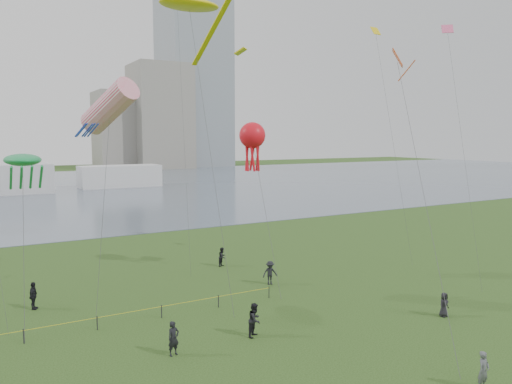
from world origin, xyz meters
TOP-DOWN VIEW (x-y plane):
  - ground_plane at (0.00, 0.00)m, footprint 400.00×400.00m
  - lake at (0.00, 100.00)m, footprint 400.00×120.00m
  - tower at (62.00, 168.00)m, footprint 24.00×24.00m
  - building_mid at (46.00, 162.00)m, footprint 20.00×20.00m
  - building_low at (32.00, 168.00)m, footprint 16.00×18.00m
  - pavilion_right at (14.00, 98.00)m, footprint 18.00×7.00m
  - kite_flyer at (4.13, -3.65)m, footprint 0.70×0.51m
  - spectator_a at (-1.88, 6.85)m, footprint 1.21×1.16m
  - spectator_b at (4.19, 15.12)m, footprint 1.32×0.92m
  - spectator_c at (-12.49, 18.12)m, footprint 0.89×1.18m
  - spectator_d at (10.23, 3.60)m, footprint 0.83×0.61m
  - spectator_f at (-6.85, 6.77)m, footprint 0.76×0.60m
  - spectator_g at (3.39, 22.01)m, footprint 1.05×1.02m
  - kite_stingray at (-1.05, 17.89)m, footprint 4.61×9.92m
  - kite_windsock at (-7.34, 16.95)m, footprint 4.22×5.42m
  - kite_creature at (-12.81, 17.13)m, footprint 2.20×6.84m
  - kite_octopus at (4.24, 18.03)m, footprint 2.31×7.45m
  - kite_delta at (11.13, 8.86)m, footprint 8.20×12.84m

SIDE VIEW (x-z plane):
  - ground_plane at x=0.00m, z-range 0.00..0.00m
  - lake at x=0.00m, z-range -0.02..0.06m
  - spectator_d at x=10.23m, z-range 0.00..1.58m
  - spectator_g at x=3.39m, z-range 0.00..1.70m
  - kite_flyer at x=4.13m, z-range 0.00..1.79m
  - spectator_f at x=-6.85m, z-range 0.00..1.84m
  - spectator_c at x=-12.49m, z-range 0.00..1.86m
  - spectator_b at x=4.19m, z-range 0.00..1.86m
  - spectator_a at x=-1.88m, z-range 0.00..1.96m
  - pavilion_right at x=14.00m, z-range 0.00..5.00m
  - kite_creature at x=-12.81m, z-range 4.79..15.23m
  - kite_octopus at x=4.24m, z-range 5.19..17.87m
  - kite_windsock at x=-7.34m, z-range 5.80..21.19m
  - building_low at x=32.00m, z-range 0.00..28.00m
  - kite_delta at x=11.13m, z-range 7.30..25.07m
  - building_mid at x=46.00m, z-range 0.00..38.00m
  - kite_stingray at x=-1.05m, z-range 10.29..31.79m
  - tower at x=62.00m, z-range 0.00..120.00m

